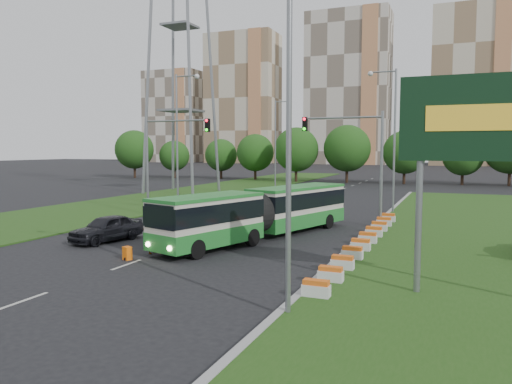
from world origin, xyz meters
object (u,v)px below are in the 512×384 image
at_px(billboard, 490,127).
at_px(transmission_pylon, 180,9).
at_px(articulated_bus, 258,212).
at_px(car_left_far, 197,209).
at_px(shopping_trolley, 127,253).
at_px(traffic_mast_median, 358,150).
at_px(traffic_mast_left, 164,150).
at_px(pedestrian, 152,237).
at_px(car_left_near, 107,228).

height_order(billboard, transmission_pylon, transmission_pylon).
bearing_deg(transmission_pylon, billboard, -46.52).
xyz_separation_m(billboard, transmission_pylon, (-32.25, 34.00, 15.84)).
xyz_separation_m(transmission_pylon, articulated_bus, (20.14, -25.23, -20.42)).
bearing_deg(transmission_pylon, car_left_far, -56.43).
height_order(transmission_pylon, car_left_far, transmission_pylon).
bearing_deg(shopping_trolley, traffic_mast_median, 80.03).
relative_size(traffic_mast_median, traffic_mast_left, 1.00).
relative_size(articulated_bus, car_left_far, 3.99).
distance_m(pedestrian, shopping_trolley, 1.86).
distance_m(car_left_near, pedestrian, 4.79).
xyz_separation_m(traffic_mast_median, shopping_trolley, (-8.37, -15.13, -5.02)).
distance_m(billboard, articulated_bus, 15.64).
relative_size(car_left_near, car_left_far, 1.16).
relative_size(billboard, traffic_mast_median, 1.00).
relative_size(articulated_bus, pedestrian, 8.86).
distance_m(transmission_pylon, car_left_far, 30.76).
xyz_separation_m(traffic_mast_left, shopping_trolley, (6.79, -14.13, -5.02)).
bearing_deg(pedestrian, shopping_trolley, 173.24).
height_order(traffic_mast_left, pedestrian, traffic_mast_left).
bearing_deg(pedestrian, traffic_mast_left, 31.89).
xyz_separation_m(articulated_bus, pedestrian, (-3.46, -6.15, -0.69)).
height_order(traffic_mast_left, car_left_far, traffic_mast_left).
height_order(billboard, car_left_near, billboard).
bearing_deg(transmission_pylon, shopping_trolley, -63.65).
height_order(car_left_far, pedestrian, pedestrian).
bearing_deg(shopping_trolley, car_left_near, 157.77).
relative_size(billboard, traffic_mast_left, 1.00).
relative_size(traffic_mast_median, articulated_bus, 0.51).
bearing_deg(car_left_near, pedestrian, -11.83).
distance_m(billboard, car_left_near, 21.17).
bearing_deg(pedestrian, transmission_pylon, 30.19).
bearing_deg(car_left_far, transmission_pylon, 110.72).
bearing_deg(traffic_mast_median, articulated_bus, -122.68).
height_order(billboard, traffic_mast_median, same).
relative_size(car_left_near, pedestrian, 2.58).
relative_size(billboard, car_left_far, 2.04).
height_order(billboard, traffic_mast_left, same).
bearing_deg(car_left_far, pedestrian, -83.91).
bearing_deg(pedestrian, traffic_mast_median, -28.97).
bearing_deg(shopping_trolley, billboard, 15.84).
height_order(traffic_mast_median, car_left_far, traffic_mast_median).
bearing_deg(billboard, car_left_far, 142.13).
xyz_separation_m(car_left_far, shopping_trolley, (4.17, -14.69, -0.32)).
xyz_separation_m(traffic_mast_median, pedestrian, (-8.10, -13.38, -4.47)).
bearing_deg(shopping_trolley, traffic_mast_left, 134.64).
bearing_deg(pedestrian, car_left_near, 69.19).
relative_size(traffic_mast_left, shopping_trolley, 12.13).
distance_m(traffic_mast_median, pedestrian, 16.27).
bearing_deg(car_left_near, shopping_trolley, -30.04).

